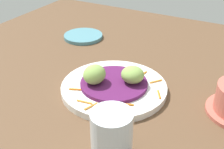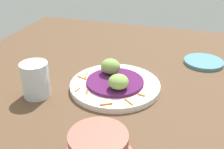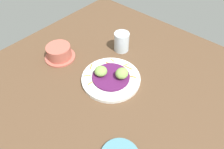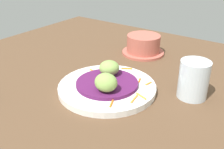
{
  "view_description": "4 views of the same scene",
  "coord_description": "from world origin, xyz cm",
  "px_view_note": "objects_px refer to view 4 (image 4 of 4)",
  "views": [
    {
      "loc": [
        52.77,
        29.32,
        39.75
      ],
      "look_at": [
        1.39,
        1.25,
        5.77
      ],
      "focal_mm": 47.36,
      "sensor_mm": 36.0,
      "label": 1
    },
    {
      "loc": [
        -16.8,
        65.65,
        40.79
      ],
      "look_at": [
        2.85,
        2.12,
        6.09
      ],
      "focal_mm": 45.13,
      "sensor_mm": 36.0,
      "label": 2
    },
    {
      "loc": [
        -41.23,
        -36.11,
        65.82
      ],
      "look_at": [
        2.63,
        2.08,
        4.78
      ],
      "focal_mm": 33.03,
      "sensor_mm": 36.0,
      "label": 3
    },
    {
      "loc": [
        36.51,
        -44.31,
        35.02
      ],
      "look_at": [
        2.64,
        3.31,
        6.12
      ],
      "focal_mm": 42.34,
      "sensor_mm": 36.0,
      "label": 4
    }
  ],
  "objects_px": {
    "guac_scoop_left": "(106,82)",
    "guac_scoop_center": "(108,67)",
    "terracotta_bowl": "(143,45)",
    "main_plate": "(107,88)",
    "water_glass": "(194,79)"
  },
  "relations": [
    {
      "from": "guac_scoop_left",
      "to": "guac_scoop_center",
      "type": "relative_size",
      "value": 1.04
    },
    {
      "from": "guac_scoop_center",
      "to": "terracotta_bowl",
      "type": "relative_size",
      "value": 0.38
    },
    {
      "from": "main_plate",
      "to": "terracotta_bowl",
      "type": "distance_m",
      "value": 0.28
    },
    {
      "from": "main_plate",
      "to": "guac_scoop_center",
      "type": "xyz_separation_m",
      "value": [
        -0.02,
        0.04,
        0.04
      ]
    },
    {
      "from": "main_plate",
      "to": "water_glass",
      "type": "height_order",
      "value": "water_glass"
    },
    {
      "from": "terracotta_bowl",
      "to": "guac_scoop_center",
      "type": "bearing_deg",
      "value": -83.84
    },
    {
      "from": "guac_scoop_left",
      "to": "water_glass",
      "type": "distance_m",
      "value": 0.21
    },
    {
      "from": "guac_scoop_left",
      "to": "terracotta_bowl",
      "type": "distance_m",
      "value": 0.32
    },
    {
      "from": "main_plate",
      "to": "guac_scoop_left",
      "type": "xyz_separation_m",
      "value": [
        0.02,
        -0.04,
        0.04
      ]
    },
    {
      "from": "guac_scoop_left",
      "to": "guac_scoop_center",
      "type": "bearing_deg",
      "value": 123.19
    },
    {
      "from": "guac_scoop_left",
      "to": "terracotta_bowl",
      "type": "relative_size",
      "value": 0.39
    },
    {
      "from": "main_plate",
      "to": "terracotta_bowl",
      "type": "xyz_separation_m",
      "value": [
        -0.05,
        0.27,
        0.02
      ]
    },
    {
      "from": "guac_scoop_center",
      "to": "water_glass",
      "type": "distance_m",
      "value": 0.21
    },
    {
      "from": "main_plate",
      "to": "terracotta_bowl",
      "type": "relative_size",
      "value": 1.75
    },
    {
      "from": "guac_scoop_left",
      "to": "water_glass",
      "type": "relative_size",
      "value": 0.6
    }
  ]
}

